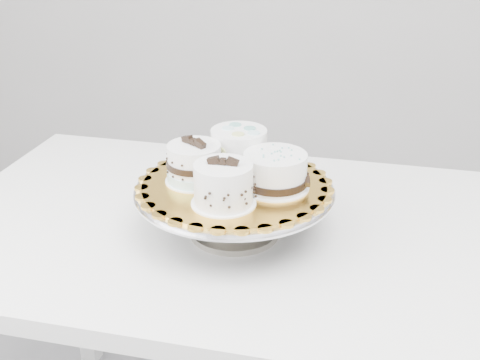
# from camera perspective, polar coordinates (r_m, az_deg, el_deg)

# --- Properties ---
(table) EXTENTS (1.19, 0.85, 0.75)m
(table) POSITION_cam_1_polar(r_m,az_deg,el_deg) (1.27, -2.32, -7.26)
(table) COLOR white
(table) RESTS_ON floor
(cake_stand) EXTENTS (0.38, 0.38, 0.10)m
(cake_stand) POSITION_cam_1_polar(r_m,az_deg,el_deg) (1.15, -0.53, -2.02)
(cake_stand) COLOR gray
(cake_stand) RESTS_ON table
(cake_board) EXTENTS (0.44, 0.44, 0.01)m
(cake_board) POSITION_cam_1_polar(r_m,az_deg,el_deg) (1.13, -0.53, -0.46)
(cake_board) COLOR gold
(cake_board) RESTS_ON cake_stand
(cake_swirl) EXTENTS (0.12, 0.12, 0.09)m
(cake_swirl) POSITION_cam_1_polar(r_m,az_deg,el_deg) (1.04, -1.59, -0.51)
(cake_swirl) COLOR white
(cake_swirl) RESTS_ON cake_board
(cake_banded) EXTENTS (0.14, 0.14, 0.09)m
(cake_banded) POSITION_cam_1_polar(r_m,az_deg,el_deg) (1.13, -4.34, 1.46)
(cake_banded) COLOR white
(cake_banded) RESTS_ON cake_board
(cake_dots) EXTENTS (0.14, 0.14, 0.08)m
(cake_dots) POSITION_cam_1_polar(r_m,az_deg,el_deg) (1.18, -0.11, 2.97)
(cake_dots) COLOR white
(cake_dots) RESTS_ON cake_board
(cake_ribbon) EXTENTS (0.14, 0.13, 0.07)m
(cake_ribbon) POSITION_cam_1_polar(r_m,az_deg,el_deg) (1.11, 3.40, 0.75)
(cake_ribbon) COLOR white
(cake_ribbon) RESTS_ON cake_board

